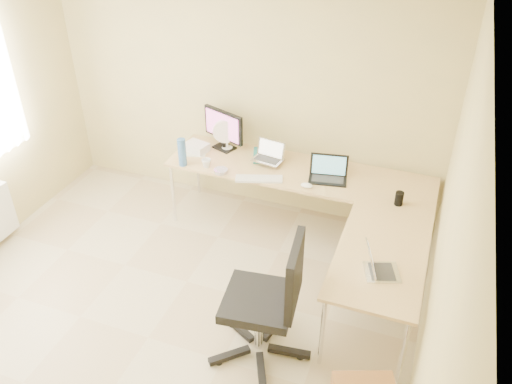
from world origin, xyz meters
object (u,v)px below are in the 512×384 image
(laptop_black, at_px, (328,170))
(keyboard, at_px, (259,179))
(desk_main, at_px, (297,201))
(desk_return, at_px, (376,288))
(water_bottle, at_px, (182,152))
(monitor, at_px, (224,130))
(mug, at_px, (206,163))
(laptop_center, at_px, (268,152))
(laptop_return, at_px, (383,263))
(desk_fan, at_px, (227,135))
(office_chair, at_px, (259,306))

(laptop_black, bearing_deg, keyboard, -169.97)
(desk_main, relative_size, keyboard, 5.87)
(desk_return, relative_size, keyboard, 2.88)
(water_bottle, bearing_deg, desk_return, -18.49)
(monitor, relative_size, mug, 5.43)
(mug, distance_m, water_bottle, 0.26)
(desk_return, relative_size, laptop_center, 4.38)
(keyboard, bearing_deg, desk_main, 25.12)
(desk_main, distance_m, laptop_return, 1.65)
(water_bottle, bearing_deg, mug, 10.59)
(laptop_black, height_order, keyboard, laptop_black)
(desk_main, distance_m, desk_return, 1.40)
(desk_main, height_order, desk_fan, desk_fan)
(laptop_center, bearing_deg, desk_main, 7.11)
(keyboard, xyz_separation_m, laptop_return, (1.32, -0.92, 0.09))
(laptop_black, xyz_separation_m, mug, (-1.19, -0.18, -0.07))
(office_chair, bearing_deg, mug, 120.47)
(water_bottle, distance_m, desk_fan, 0.55)
(desk_main, xyz_separation_m, water_bottle, (-1.13, -0.30, 0.51))
(monitor, relative_size, desk_fan, 1.60)
(laptop_black, relative_size, mug, 3.87)
(laptop_center, distance_m, mug, 0.62)
(desk_fan, relative_size, office_chair, 0.28)
(laptop_center, distance_m, desk_fan, 0.53)
(laptop_black, distance_m, office_chair, 1.62)
(laptop_center, xyz_separation_m, water_bottle, (-0.79, -0.31, 0.00))
(monitor, relative_size, office_chair, 0.44)
(desk_return, xyz_separation_m, monitor, (-1.85, 1.17, 0.58))
(laptop_center, xyz_separation_m, laptop_black, (0.64, -0.08, -0.03))
(keyboard, relative_size, mug, 4.83)
(monitor, relative_size, keyboard, 1.12)
(office_chair, bearing_deg, keyboard, 103.10)
(desk_return, relative_size, water_bottle, 4.49)
(desk_return, xyz_separation_m, desk_fan, (-1.82, 1.17, 0.52))
(laptop_black, bearing_deg, monitor, 158.36)
(monitor, height_order, laptop_return, monitor)
(monitor, bearing_deg, keyboard, -18.79)
(laptop_return, relative_size, office_chair, 0.27)
(laptop_return, bearing_deg, desk_fan, 33.72)
(monitor, bearing_deg, mug, -70.73)
(monitor, xyz_separation_m, mug, (-0.01, -0.42, -0.17))
(desk_return, bearing_deg, desk_main, 134.27)
(monitor, distance_m, water_bottle, 0.54)
(monitor, height_order, mug, monitor)
(laptop_black, bearing_deg, desk_fan, 158.16)
(laptop_center, xyz_separation_m, office_chair, (0.51, -1.66, -0.37))
(mug, bearing_deg, laptop_center, 25.48)
(laptop_center, xyz_separation_m, keyboard, (0.02, -0.31, -0.13))
(keyboard, bearing_deg, desk_return, -47.07)
(laptop_center, xyz_separation_m, desk_fan, (-0.51, 0.16, 0.02))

